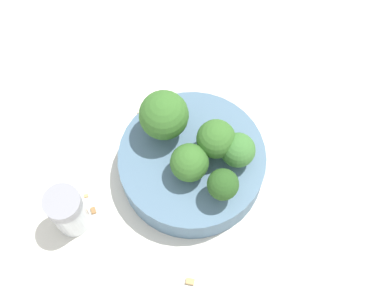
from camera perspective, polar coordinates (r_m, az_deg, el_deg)
name	(u,v)px	position (r m, az deg, el deg)	size (l,w,h in m)	color
ground_plane	(192,170)	(0.64, 0.00, -2.83)	(3.00, 3.00, 0.00)	silver
bowl	(192,163)	(0.62, 0.00, -2.09)	(0.17, 0.17, 0.04)	slate
broccoli_floret_0	(238,151)	(0.58, 4.91, -0.71)	(0.04, 0.04, 0.04)	#7A9E5B
broccoli_floret_1	(216,140)	(0.58, 2.58, 0.47)	(0.04, 0.04, 0.05)	#7A9E5B
broccoli_floret_2	(189,163)	(0.57, -0.28, -2.03)	(0.04, 0.04, 0.05)	#7A9E5B
broccoli_floret_3	(223,185)	(0.56, 3.31, -4.41)	(0.03, 0.03, 0.05)	#7A9E5B
broccoli_floret_4	(164,116)	(0.59, -3.02, 3.05)	(0.06, 0.06, 0.07)	#7A9E5B
pepper_shaker	(68,211)	(0.60, -13.10, -7.02)	(0.04, 0.04, 0.07)	silver
almond_crumb_0	(93,210)	(0.63, -10.50, -6.94)	(0.01, 0.01, 0.01)	olive
almond_crumb_1	(86,196)	(0.64, -11.25, -5.41)	(0.01, 0.00, 0.01)	tan
almond_crumb_3	(140,115)	(0.67, -5.55, 3.10)	(0.01, 0.01, 0.01)	olive
almond_crumb_4	(190,281)	(0.60, -0.20, -14.42)	(0.01, 0.01, 0.01)	tan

